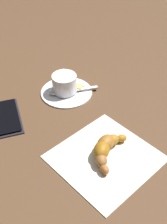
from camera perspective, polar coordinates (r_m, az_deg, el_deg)
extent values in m
plane|color=#4E3421|center=(0.69, -0.54, -2.40)|extent=(1.80, 1.80, 0.00)
cylinder|color=white|center=(0.78, -3.32, 3.99)|extent=(0.14, 0.14, 0.01)
cylinder|color=white|center=(0.77, -3.72, 5.59)|extent=(0.06, 0.06, 0.05)
cylinder|color=black|center=(0.76, -3.75, 6.15)|extent=(0.05, 0.05, 0.00)
torus|color=white|center=(0.80, -3.85, 7.21)|extent=(0.03, 0.03, 0.03)
cube|color=silver|center=(0.78, -0.92, 4.37)|extent=(0.06, 0.09, 0.00)
ellipsoid|color=silver|center=(0.77, -5.70, 3.79)|extent=(0.03, 0.03, 0.01)
cube|color=tan|center=(0.79, -2.32, 5.34)|extent=(0.07, 0.04, 0.01)
cube|color=silver|center=(0.62, 4.23, -8.77)|extent=(0.19, 0.20, 0.00)
ellipsoid|color=#9E6416|center=(0.65, 7.34, -5.09)|extent=(0.03, 0.03, 0.02)
ellipsoid|color=#98691F|center=(0.64, 5.65, -5.36)|extent=(0.03, 0.04, 0.02)
ellipsoid|color=#955D22|center=(0.62, 4.31, -6.08)|extent=(0.04, 0.05, 0.03)
ellipsoid|color=#925E14|center=(0.61, 3.51, -7.41)|extent=(0.05, 0.06, 0.03)
ellipsoid|color=brown|center=(0.60, 3.40, -9.20)|extent=(0.04, 0.04, 0.02)
ellipsoid|color=#945423|center=(0.59, 4.06, -11.00)|extent=(0.03, 0.02, 0.02)
cube|color=black|center=(0.73, -14.98, -1.05)|extent=(0.15, 0.12, 0.01)
cube|color=black|center=(0.72, -15.03, -0.80)|extent=(0.14, 0.11, 0.00)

